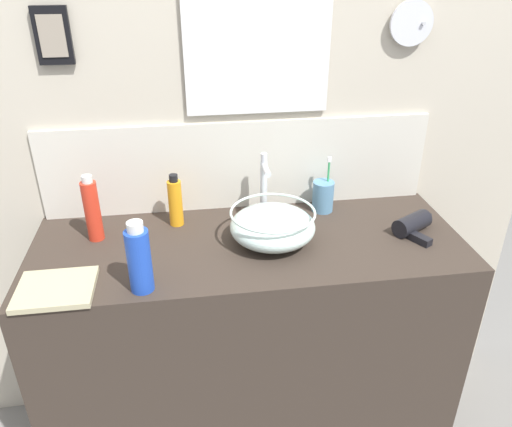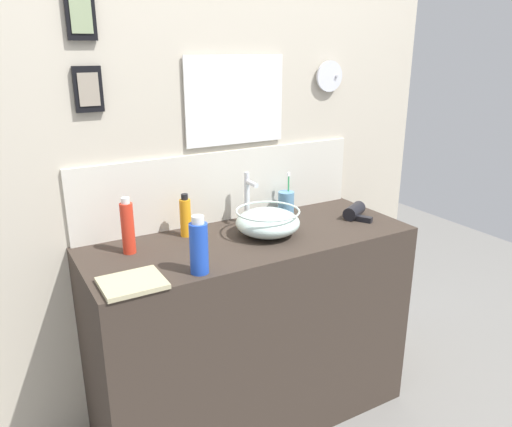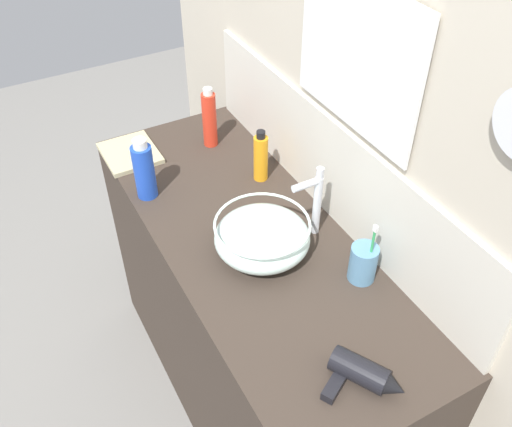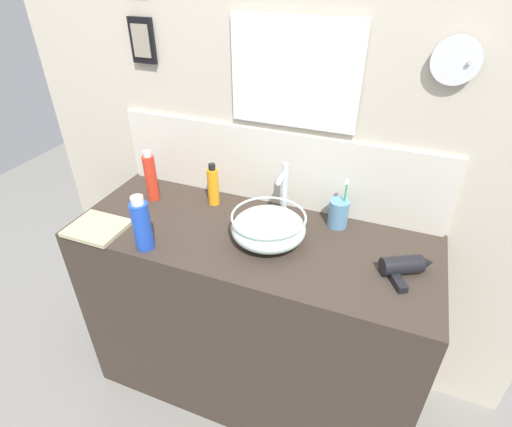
# 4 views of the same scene
# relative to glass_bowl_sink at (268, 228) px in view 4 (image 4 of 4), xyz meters

# --- Properties ---
(ground_plane) EXTENTS (6.00, 6.00, 0.00)m
(ground_plane) POSITION_rel_glass_bowl_sink_xyz_m (-0.07, 0.01, -0.93)
(ground_plane) COLOR gray
(vanity_counter) EXTENTS (1.36, 0.52, 0.88)m
(vanity_counter) POSITION_rel_glass_bowl_sink_xyz_m (-0.07, 0.01, -0.50)
(vanity_counter) COLOR #382D26
(vanity_counter) RESTS_ON ground
(back_panel) EXTENTS (2.19, 0.10, 2.49)m
(back_panel) POSITION_rel_glass_bowl_sink_xyz_m (-0.07, 0.30, 0.31)
(back_panel) COLOR beige
(back_panel) RESTS_ON ground
(glass_bowl_sink) EXTENTS (0.27, 0.27, 0.11)m
(glass_bowl_sink) POSITION_rel_glass_bowl_sink_xyz_m (0.00, 0.00, 0.00)
(glass_bowl_sink) COLOR silver
(glass_bowl_sink) RESTS_ON vanity_counter
(faucet) EXTENTS (0.02, 0.10, 0.23)m
(faucet) POSITION_rel_glass_bowl_sink_xyz_m (-0.00, 0.17, 0.07)
(faucet) COLOR silver
(faucet) RESTS_ON vanity_counter
(hair_drier) EXTENTS (0.18, 0.18, 0.06)m
(hair_drier) POSITION_rel_glass_bowl_sink_xyz_m (0.47, -0.00, -0.03)
(hair_drier) COLOR black
(hair_drier) RESTS_ON vanity_counter
(toothbrush_cup) EXTENTS (0.07, 0.07, 0.20)m
(toothbrush_cup) POSITION_rel_glass_bowl_sink_xyz_m (0.21, 0.19, -0.00)
(toothbrush_cup) COLOR #598CB2
(toothbrush_cup) RESTS_ON vanity_counter
(shampoo_bottle) EXTENTS (0.05, 0.05, 0.18)m
(shampoo_bottle) POSITION_rel_glass_bowl_sink_xyz_m (-0.30, 0.16, 0.03)
(shampoo_bottle) COLOR orange
(shampoo_bottle) RESTS_ON vanity_counter
(lotion_bottle) EXTENTS (0.05, 0.05, 0.22)m
(lotion_bottle) POSITION_rel_glass_bowl_sink_xyz_m (-0.55, 0.10, 0.05)
(lotion_bottle) COLOR red
(lotion_bottle) RESTS_ON vanity_counter
(soap_dispenser) EXTENTS (0.06, 0.06, 0.21)m
(soap_dispenser) POSITION_rel_glass_bowl_sink_xyz_m (-0.39, -0.19, 0.04)
(soap_dispenser) COLOR blue
(soap_dispenser) RESTS_ON vanity_counter
(hand_towel) EXTENTS (0.20, 0.18, 0.02)m
(hand_towel) POSITION_rel_glass_bowl_sink_xyz_m (-0.62, -0.17, -0.05)
(hand_towel) COLOR tan
(hand_towel) RESTS_ON vanity_counter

